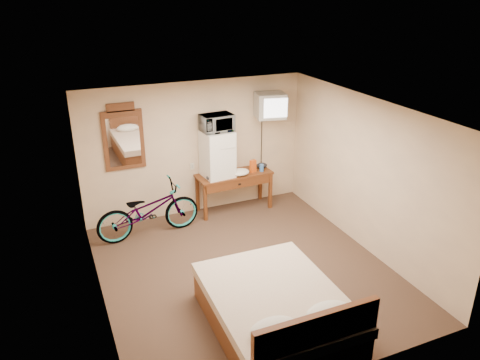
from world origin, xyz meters
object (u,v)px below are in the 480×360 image
(desk, at_px, (235,180))
(bed, at_px, (277,311))
(mini_fridge, at_px, (217,154))
(microwave, at_px, (217,123))
(crt_television, at_px, (270,105))
(wall_mirror, at_px, (124,138))
(bicycle, at_px, (148,210))
(blue_cup, at_px, (262,168))

(desk, relative_size, bed, 0.69)
(mini_fridge, distance_m, microwave, 0.59)
(microwave, height_order, bed, microwave)
(mini_fridge, xyz_separation_m, crt_television, (1.05, -0.03, 0.81))
(wall_mirror, bearing_deg, bed, -72.94)
(desk, height_order, wall_mirror, wall_mirror)
(desk, distance_m, mini_fridge, 0.64)
(desk, relative_size, microwave, 2.58)
(crt_television, bearing_deg, wall_mirror, 174.61)
(desk, distance_m, bed, 3.49)
(mini_fridge, xyz_separation_m, bed, (-0.50, -3.42, -0.89))
(crt_television, bearing_deg, bicycle, -172.18)
(crt_television, bearing_deg, mini_fridge, 178.53)
(crt_television, height_order, bicycle, crt_television)
(wall_mirror, bearing_deg, desk, -8.02)
(desk, relative_size, wall_mirror, 1.23)
(blue_cup, distance_m, wall_mirror, 2.63)
(microwave, bearing_deg, bicycle, -170.53)
(bed, bearing_deg, mini_fridge, 81.61)
(crt_television, height_order, bed, crt_television)
(mini_fridge, distance_m, bed, 3.57)
(wall_mirror, distance_m, bicycle, 1.31)
(microwave, xyz_separation_m, bicycle, (-1.42, -0.37, -1.30))
(mini_fridge, relative_size, wall_mirror, 0.74)
(mini_fridge, xyz_separation_m, wall_mirror, (-1.62, 0.23, 0.45))
(wall_mirror, xyz_separation_m, bed, (1.12, -3.65, -1.33))
(mini_fridge, relative_size, microwave, 1.54)
(mini_fridge, height_order, microwave, microwave)
(blue_cup, bearing_deg, crt_television, 24.91)
(blue_cup, relative_size, bed, 0.07)
(microwave, height_order, crt_television, crt_television)
(desk, xyz_separation_m, bed, (-0.83, -3.37, -0.34))
(mini_fridge, relative_size, bed, 0.41)
(desk, relative_size, bicycle, 0.81)
(crt_television, relative_size, bicycle, 0.36)
(bed, bearing_deg, blue_cup, 67.69)
(crt_television, bearing_deg, microwave, 178.52)
(mini_fridge, height_order, blue_cup, mini_fridge)
(wall_mirror, height_order, bed, wall_mirror)
(mini_fridge, xyz_separation_m, blue_cup, (0.85, -0.12, -0.36))
(desk, distance_m, microwave, 1.18)
(bicycle, xyz_separation_m, bed, (0.92, -3.06, -0.18))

